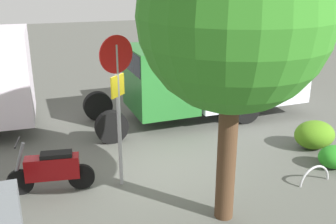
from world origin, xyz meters
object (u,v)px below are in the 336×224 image
at_px(box_truck_near, 217,67).
at_px(stop_sign, 118,89).
at_px(motorcycle, 52,169).
at_px(street_tree, 234,18).
at_px(bike_rack_hoop, 314,183).

relative_size(box_truck_near, stop_sign, 2.14).
distance_m(motorcycle, stop_sign, 2.20).
distance_m(street_tree, bike_rack_hoop, 4.48).
bearing_deg(motorcycle, street_tree, 154.48).
relative_size(stop_sign, bike_rack_hoop, 3.84).
bearing_deg(stop_sign, motorcycle, -6.48).
xyz_separation_m(motorcycle, bike_rack_hoop, (-5.50, 1.41, -0.52)).
bearing_deg(street_tree, box_truck_near, -112.71).
xyz_separation_m(stop_sign, bike_rack_hoop, (-4.07, 1.25, -2.18)).
bearing_deg(bike_rack_hoop, stop_sign, -17.10).
distance_m(box_truck_near, stop_sign, 5.16).
height_order(street_tree, bike_rack_hoop, street_tree).
distance_m(box_truck_near, street_tree, 6.04).
relative_size(motorcycle, bike_rack_hoop, 2.13).
xyz_separation_m(box_truck_near, stop_sign, (3.80, 3.45, 0.57)).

